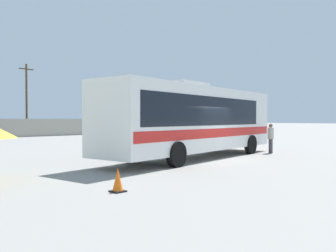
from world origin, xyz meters
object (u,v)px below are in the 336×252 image
traffic_cone_on_apron (118,180)px  attendant_by_bus_door (271,137)px  coach_bus_white_red (194,118)px  utility_pole_near (27,98)px

traffic_cone_on_apron → attendant_by_bus_door: bearing=11.6°
traffic_cone_on_apron → coach_bus_white_red: bearing=27.2°
utility_pole_near → traffic_cone_on_apron: 36.74m
utility_pole_near → traffic_cone_on_apron: utility_pole_near is taller
attendant_by_bus_door → utility_pole_near: utility_pole_near is taller
attendant_by_bus_door → utility_pole_near: 31.92m
coach_bus_white_red → traffic_cone_on_apron: bearing=-152.8°
coach_bus_white_red → attendant_by_bus_door: (5.09, -1.32, -1.02)m
utility_pole_near → coach_bus_white_red: bearing=-99.0°
attendant_by_bus_door → traffic_cone_on_apron: bearing=-168.4°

